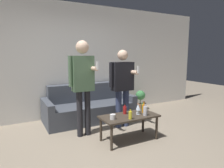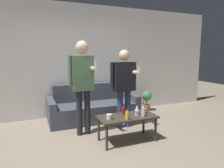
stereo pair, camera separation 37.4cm
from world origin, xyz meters
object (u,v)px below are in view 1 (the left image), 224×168
Objects in this scene: couch at (89,107)px; person_standing_right at (122,83)px; coffee_table at (129,118)px; bottle_orange at (125,110)px; person_standing_left at (83,80)px.

person_standing_right reaches higher than couch.
coffee_table is at bearing -110.48° from person_standing_right.
bottle_orange is 0.10× the size of person_standing_left.
person_standing_left is 0.88m from person_standing_right.
person_standing_left is at bearing 143.69° from bottle_orange.
couch is 1.35m from bottle_orange.
bottle_orange reaches higher than coffee_table.
couch reaches higher than coffee_table.
couch is 2.02× the size of coffee_table.
bottle_orange is 0.11× the size of person_standing_right.
couch is 1.16× the size of person_standing_left.
coffee_table is (0.19, -1.44, 0.11)m from couch.
person_standing_left is at bearing -116.93° from couch.
coffee_table is at bearing -81.91° from bottle_orange.
person_standing_right is (0.43, -0.80, 0.64)m from couch.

